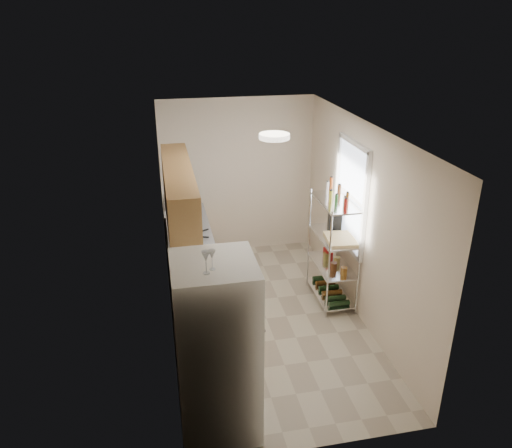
{
  "coord_description": "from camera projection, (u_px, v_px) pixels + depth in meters",
  "views": [
    {
      "loc": [
        -1.27,
        -5.53,
        3.86
      ],
      "look_at": [
        -0.09,
        0.25,
        1.3
      ],
      "focal_mm": 35.0,
      "sensor_mm": 36.0,
      "label": 1
    }
  ],
  "objects": [
    {
      "name": "espresso_machine",
      "position": [
        335.0,
        218.0,
        6.97
      ],
      "size": [
        0.23,
        0.3,
        0.3
      ],
      "primitive_type": "cube",
      "rotation": [
        0.0,
        0.0,
        -0.26
      ],
      "color": "black",
      "rests_on": "bakers_rack"
    },
    {
      "name": "bakers_rack",
      "position": [
        335.0,
        229.0,
        6.75
      ],
      "size": [
        0.45,
        0.9,
        1.73
      ],
      "color": "silver",
      "rests_on": "ground"
    },
    {
      "name": "rice_cooker",
      "position": [
        192.0,
        242.0,
        6.62
      ],
      "size": [
        0.25,
        0.25,
        0.2
      ],
      "primitive_type": "cylinder",
      "color": "silver",
      "rests_on": "counter_run"
    },
    {
      "name": "window",
      "position": [
        351.0,
        196.0,
        6.66
      ],
      "size": [
        0.06,
        1.0,
        1.46
      ],
      "primitive_type": "cube",
      "color": "white",
      "rests_on": "room"
    },
    {
      "name": "counter_run",
      "position": [
        194.0,
        280.0,
        6.79
      ],
      "size": [
        0.63,
        3.51,
        0.9
      ],
      "color": "#A27F45",
      "rests_on": "ground"
    },
    {
      "name": "upper_cabinets",
      "position": [
        179.0,
        196.0,
        5.92
      ],
      "size": [
        0.33,
        2.2,
        0.72
      ],
      "primitive_type": "cube",
      "color": "#A27F45",
      "rests_on": "room"
    },
    {
      "name": "range_hood",
      "position": [
        182.0,
        205.0,
        6.81
      ],
      "size": [
        0.5,
        0.6,
        0.12
      ],
      "primitive_type": "cube",
      "color": "#B7BABC",
      "rests_on": "room"
    },
    {
      "name": "frying_pan_large",
      "position": [
        187.0,
        236.0,
        6.99
      ],
      "size": [
        0.37,
        0.37,
        0.05
      ],
      "primitive_type": "cylinder",
      "rotation": [
        0.0,
        0.0,
        -0.37
      ],
      "color": "black",
      "rests_on": "counter_run"
    },
    {
      "name": "wine_glass_a",
      "position": [
        212.0,
        260.0,
        4.18
      ],
      "size": [
        0.06,
        0.06,
        0.18
      ],
      "primitive_type": null,
      "color": "silver",
      "rests_on": "refrigerator"
    },
    {
      "name": "cutting_board",
      "position": [
        341.0,
        239.0,
        6.65
      ],
      "size": [
        0.42,
        0.52,
        0.03
      ],
      "primitive_type": "cube",
      "rotation": [
        0.0,
        0.0,
        -0.1
      ],
      "color": "tan",
      "rests_on": "bakers_rack"
    },
    {
      "name": "refrigerator",
      "position": [
        217.0,
        349.0,
        4.68
      ],
      "size": [
        0.75,
        0.75,
        1.83
      ],
      "primitive_type": "cube",
      "color": "white",
      "rests_on": "ground"
    },
    {
      "name": "frying_pan_small",
      "position": [
        193.0,
        234.0,
        7.05
      ],
      "size": [
        0.27,
        0.27,
        0.04
      ],
      "primitive_type": "cylinder",
      "rotation": [
        0.0,
        0.0,
        0.47
      ],
      "color": "black",
      "rests_on": "counter_run"
    },
    {
      "name": "storage_bag",
      "position": [
        328.0,
        253.0,
        7.12
      ],
      "size": [
        0.11,
        0.14,
        0.15
      ],
      "primitive_type": "cube",
      "rotation": [
        0.0,
        0.0,
        0.09
      ],
      "color": "maroon",
      "rests_on": "bakers_rack"
    },
    {
      "name": "ceiling_dome",
      "position": [
        274.0,
        136.0,
        5.45
      ],
      "size": [
        0.34,
        0.34,
        0.05
      ],
      "primitive_type": "cylinder",
      "color": "white",
      "rests_on": "room"
    },
    {
      "name": "room",
      "position": [
        267.0,
        231.0,
        6.22
      ],
      "size": [
        2.52,
        4.42,
        2.62
      ],
      "color": "#B7AC94",
      "rests_on": "ground"
    },
    {
      "name": "wine_glass_b",
      "position": [
        206.0,
        263.0,
        4.11
      ],
      "size": [
        0.07,
        0.07,
        0.2
      ],
      "primitive_type": null,
      "color": "silver",
      "rests_on": "refrigerator"
    }
  ]
}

